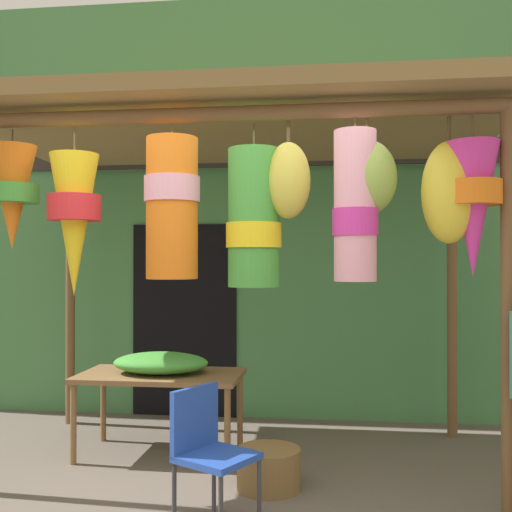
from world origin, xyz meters
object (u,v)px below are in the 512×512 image
Objects in this scene: display_table at (161,381)px; folding_chair at (207,445)px; wicker_basket_by_table at (269,469)px; flower_heap_on_table at (162,363)px.

folding_chair is (0.67, -1.32, -0.11)m from display_table.
display_table is at bearing 146.60° from wicker_basket_by_table.
display_table is 1.49m from folding_chair.
flower_heap_on_table is at bearing 146.55° from wicker_basket_by_table.
wicker_basket_by_table is (0.30, 0.68, -0.36)m from folding_chair.
flower_heap_on_table reaches higher than folding_chair.
wicker_basket_by_table is at bearing 65.99° from folding_chair.
flower_heap_on_table is at bearing 116.62° from folding_chair.
display_table is 2.96× the size of wicker_basket_by_table.
folding_chair reaches higher than wicker_basket_by_table.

